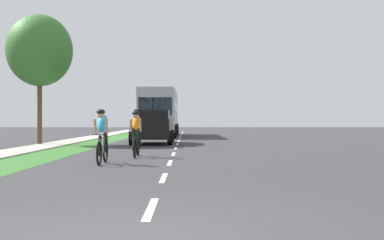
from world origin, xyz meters
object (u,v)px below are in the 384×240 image
cyclist_lead (102,136)px  bus_silver (160,111)px  street_tree_near (40,51)px  suv_black (153,126)px  cyclist_trailing (136,133)px

cyclist_lead → bus_silver: 24.12m
cyclist_lead → street_tree_near: (-5.10, 10.94, 4.00)m
suv_black → street_tree_near: bearing=-171.3°
suv_black → street_tree_near: (-5.72, -0.88, 3.86)m
cyclist_trailing → bus_silver: bus_silver is taller
cyclist_trailing → suv_black: size_ratio=0.37×
cyclist_lead → cyclist_trailing: 2.71m
street_tree_near → suv_black: bearing=8.7°
cyclist_lead → cyclist_trailing: (0.71, 2.62, 0.00)m
bus_silver → street_tree_near: size_ratio=1.74×
cyclist_trailing → suv_black: 9.20m
cyclist_trailing → suv_black: (-0.08, 9.20, 0.14)m
suv_black → bus_silver: bus_silver is taller
cyclist_lead → street_tree_near: size_ratio=0.26×
cyclist_lead → bus_silver: bearing=89.3°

